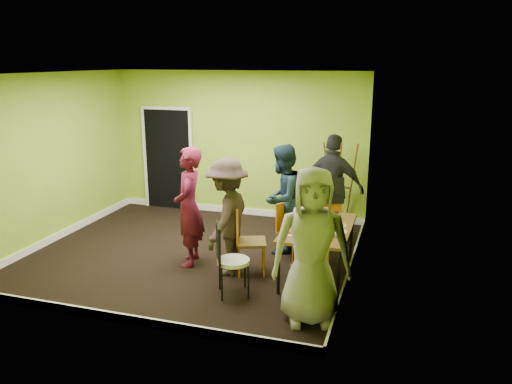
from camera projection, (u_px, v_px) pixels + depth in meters
ground at (193, 253)px, 7.96m from camera, size 5.00×5.00×0.00m
room_walls at (191, 193)px, 7.75m from camera, size 5.04×4.54×2.82m
dining_table at (318, 230)px, 6.94m from camera, size 0.90×1.50×0.75m
chair_left_far at (288, 227)px, 7.73m from camera, size 0.47×0.47×0.86m
chair_left_near at (245, 236)px, 7.10m from camera, size 0.53×0.53×1.01m
chair_back_end at (330, 197)px, 8.25m from camera, size 0.60×0.66×1.11m
chair_front_end at (310, 267)px, 5.99m from camera, size 0.53×0.53×1.03m
chair_bentwood at (228, 256)px, 6.45m from camera, size 0.51×0.50×0.97m
easel at (340, 185)px, 9.05m from camera, size 0.64×0.60×1.59m
plate_near_left at (301, 216)px, 7.37m from camera, size 0.23×0.23×0.01m
plate_near_right at (291, 234)px, 6.63m from camera, size 0.22×0.22×0.01m
plate_far_back at (320, 214)px, 7.45m from camera, size 0.21×0.21×0.01m
plate_far_front at (315, 241)px, 6.35m from camera, size 0.26×0.26×0.01m
plate_wall_back at (338, 225)px, 6.96m from camera, size 0.22×0.22×0.01m
plate_wall_front at (338, 232)px, 6.71m from camera, size 0.24×0.24×0.01m
thermos at (320, 221)px, 6.84m from camera, size 0.07×0.07×0.20m
blue_bottle at (332, 229)px, 6.53m from camera, size 0.07×0.07×0.20m
orange_bottle at (311, 220)px, 7.09m from camera, size 0.04×0.04×0.08m
glass_mid at (307, 217)px, 7.20m from camera, size 0.06×0.06×0.09m
glass_back at (336, 215)px, 7.28m from camera, size 0.07×0.07×0.09m
glass_front at (318, 236)px, 6.42m from camera, size 0.06×0.06×0.08m
cup_a at (300, 225)px, 6.84m from camera, size 0.13×0.13×0.10m
cup_b at (327, 221)px, 6.99m from camera, size 0.11×0.11×0.10m
person_standing at (189, 207)px, 7.35m from camera, size 0.58×0.74×1.78m
person_left_far at (282, 199)px, 7.87m from camera, size 0.84×0.98×1.73m
person_left_near at (227, 217)px, 7.05m from camera, size 0.65×1.10×1.69m
person_back_end at (333, 188)px, 8.39m from camera, size 1.13×0.65×1.81m
person_front_end at (312, 247)px, 5.68m from camera, size 1.04×0.82×1.86m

